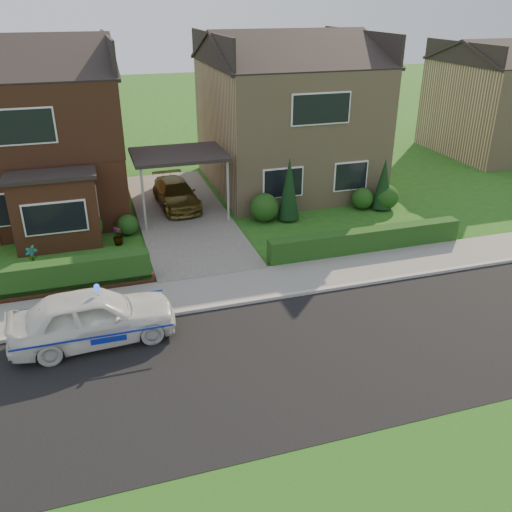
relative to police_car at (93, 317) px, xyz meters
name	(u,v)px	position (x,y,z in m)	size (l,w,h in m)	color
ground	(259,365)	(3.95, -2.40, -0.75)	(120.00, 120.00, 0.00)	#1F5416
road	(259,365)	(3.95, -2.40, -0.75)	(60.00, 6.00, 0.02)	black
kerb	(229,305)	(3.95, 0.65, -0.69)	(60.00, 0.16, 0.12)	#9E9993
sidewalk	(221,289)	(3.95, 1.70, -0.70)	(60.00, 2.00, 0.10)	slate
driveway	(182,215)	(3.95, 8.60, -0.69)	(3.80, 12.00, 0.12)	#666059
house_left	(28,122)	(-1.84, 11.50, 3.06)	(7.50, 9.53, 7.25)	brown
house_right	(287,110)	(9.75, 11.59, 2.91)	(7.50, 8.06, 7.25)	tan
carport_link	(179,156)	(3.95, 8.55, 1.91)	(3.80, 3.00, 2.77)	black
dwarf_wall	(30,294)	(-1.85, 2.90, -0.57)	(7.70, 0.25, 0.36)	brown
hedge_left	(31,297)	(-1.85, 3.05, -0.75)	(7.50, 0.55, 0.90)	#133C13
hedge_right	(365,252)	(9.75, 2.95, -0.75)	(7.50, 0.55, 0.80)	#133C13
shrub_left_mid	(85,227)	(-0.05, 6.90, -0.09)	(1.32, 1.32, 1.32)	#133C13
shrub_left_near	(128,225)	(1.55, 7.20, -0.33)	(0.84, 0.84, 0.84)	#133C13
shrub_right_near	(264,207)	(7.15, 7.00, -0.15)	(1.20, 1.20, 1.20)	#133C13
shrub_right_mid	(362,198)	(11.75, 7.10, -0.27)	(0.96, 0.96, 0.96)	#133C13
shrub_right_far	(386,197)	(12.75, 6.80, -0.21)	(1.08, 1.08, 1.08)	#133C13
conifer_a	(289,191)	(8.15, 6.80, 0.55)	(0.90, 0.90, 2.60)	black
conifer_b	(383,185)	(12.55, 6.80, 0.35)	(0.90, 0.90, 2.20)	black
neighbour_right	(501,108)	(23.95, 13.60, 1.85)	(6.50, 7.00, 5.20)	tan
police_car	(93,317)	(0.00, 0.00, 0.00)	(4.04, 4.50, 1.66)	silver
driveway_car	(176,194)	(3.89, 9.60, -0.06)	(1.58, 3.90, 1.13)	brown
potted_plant_a	(33,258)	(-1.85, 5.10, -0.33)	(0.44, 0.30, 0.84)	gray
potted_plant_b	(84,238)	(-0.13, 6.60, -0.41)	(0.30, 0.37, 0.68)	gray
potted_plant_c	(118,236)	(1.10, 6.33, -0.40)	(0.39, 0.39, 0.70)	gray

